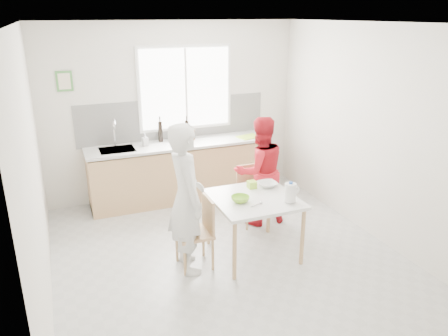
% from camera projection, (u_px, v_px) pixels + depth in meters
% --- Properties ---
extents(ground, '(4.50, 4.50, 0.00)m').
position_uv_depth(ground, '(228.00, 257.00, 5.28)').
color(ground, '#B7B7B2').
rests_on(ground, ground).
extents(room_shell, '(4.50, 4.50, 4.50)m').
position_uv_depth(room_shell, '(228.00, 125.00, 4.73)').
color(room_shell, silver).
rests_on(room_shell, ground).
extents(window, '(1.50, 0.06, 1.30)m').
position_uv_depth(window, '(186.00, 88.00, 6.73)').
color(window, white).
rests_on(window, room_shell).
extents(backsplash, '(3.00, 0.02, 0.65)m').
position_uv_depth(backsplash, '(174.00, 119.00, 6.83)').
color(backsplash, white).
rests_on(backsplash, room_shell).
extents(picture_frame, '(0.22, 0.03, 0.28)m').
position_uv_depth(picture_frame, '(64.00, 81.00, 6.06)').
color(picture_frame, '#468C3F').
rests_on(picture_frame, room_shell).
extents(kitchen_counter, '(2.84, 0.64, 1.37)m').
position_uv_depth(kitchen_counter, '(181.00, 173.00, 6.85)').
color(kitchen_counter, tan).
rests_on(kitchen_counter, ground).
extents(dining_table, '(0.97, 0.97, 0.75)m').
position_uv_depth(dining_table, '(254.00, 203.00, 5.16)').
color(dining_table, white).
rests_on(dining_table, ground).
extents(chair_left, '(0.39, 0.39, 0.84)m').
position_uv_depth(chair_left, '(199.00, 229.00, 4.99)').
color(chair_left, tan).
rests_on(chair_left, ground).
extents(chair_far, '(0.38, 0.38, 0.82)m').
position_uv_depth(chair_far, '(251.00, 192.00, 6.07)').
color(chair_far, tan).
rests_on(chair_far, ground).
extents(person_white, '(0.42, 0.63, 1.72)m').
position_uv_depth(person_white, '(186.00, 199.00, 4.81)').
color(person_white, silver).
rests_on(person_white, ground).
extents(person_red, '(0.74, 0.58, 1.52)m').
position_uv_depth(person_red, '(260.00, 171.00, 5.95)').
color(person_red, red).
rests_on(person_red, ground).
extents(bowl_green, '(0.21, 0.21, 0.07)m').
position_uv_depth(bowl_green, '(240.00, 199.00, 5.01)').
color(bowl_green, '#89CD2F').
rests_on(bowl_green, dining_table).
extents(bowl_white, '(0.24, 0.24, 0.06)m').
position_uv_depth(bowl_white, '(267.00, 184.00, 5.45)').
color(bowl_white, silver).
rests_on(bowl_white, dining_table).
extents(milk_jug, '(0.18, 0.13, 0.24)m').
position_uv_depth(milk_jug, '(291.00, 192.00, 4.96)').
color(milk_jug, white).
rests_on(milk_jug, dining_table).
extents(green_box, '(0.10, 0.10, 0.09)m').
position_uv_depth(green_box, '(252.00, 185.00, 5.40)').
color(green_box, '#A0D831').
rests_on(green_box, dining_table).
extents(spoon, '(0.15, 0.07, 0.01)m').
position_uv_depth(spoon, '(256.00, 205.00, 4.91)').
color(spoon, '#A5A5AA').
rests_on(spoon, dining_table).
extents(cutting_board, '(0.40, 0.32, 0.01)m').
position_uv_depth(cutting_board, '(249.00, 137.00, 6.98)').
color(cutting_board, '#A3CF2F').
rests_on(cutting_board, kitchen_counter).
extents(wine_bottle_a, '(0.07, 0.07, 0.32)m').
position_uv_depth(wine_bottle_a, '(160.00, 131.00, 6.69)').
color(wine_bottle_a, black).
rests_on(wine_bottle_a, kitchen_counter).
extents(wine_bottle_b, '(0.07, 0.07, 0.30)m').
position_uv_depth(wine_bottle_b, '(187.00, 130.00, 6.84)').
color(wine_bottle_b, black).
rests_on(wine_bottle_b, kitchen_counter).
extents(jar_amber, '(0.06, 0.06, 0.16)m').
position_uv_depth(jar_amber, '(193.00, 135.00, 6.81)').
color(jar_amber, '#954F20').
rests_on(jar_amber, kitchen_counter).
extents(soap_bottle, '(0.09, 0.09, 0.18)m').
position_uv_depth(soap_bottle, '(145.00, 140.00, 6.51)').
color(soap_bottle, '#999999').
rests_on(soap_bottle, kitchen_counter).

